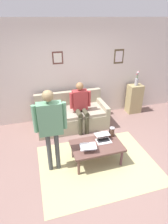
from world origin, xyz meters
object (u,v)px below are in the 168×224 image
object	(u,v)px
couch	(71,116)
laptop_center	(103,139)
coffee_table	(97,147)
side_shelf	(134,99)
person_standing	(50,123)
french_press	(112,132)
flower_vase	(137,81)
laptop_left	(88,147)
person_seated	(81,104)

from	to	relation	value
couch	laptop_center	bearing A→B (deg)	103.94
coffee_table	side_shelf	distance (m)	2.60
coffee_table	side_shelf	bearing A→B (deg)	-136.12
person_standing	couch	bearing A→B (deg)	-114.69
coffee_table	laptop_center	size ratio (longest dim) A/B	3.36
french_press	side_shelf	distance (m)	2.17
coffee_table	flower_vase	size ratio (longest dim) A/B	2.34
laptop_left	person_seated	world-z (taller)	person_seated
couch	person_standing	xyz separation A→B (m)	(0.69, 1.51, 0.77)
flower_vase	person_seated	size ratio (longest dim) A/B	0.34
couch	person_seated	xyz separation A→B (m)	(-0.20, 0.23, 0.42)
laptop_left	french_press	distance (m)	0.68
coffee_table	side_shelf	xyz separation A→B (m)	(-1.88, -1.80, 0.07)
laptop_center	person_seated	distance (m)	1.24
laptop_center	person_standing	xyz separation A→B (m)	(1.05, 0.08, 0.61)
flower_vase	person_seated	distance (m)	1.93
laptop_left	french_press	size ratio (longest dim) A/B	1.55
side_shelf	person_standing	bearing A→B (deg)	32.82
person_standing	person_seated	xyz separation A→B (m)	(-0.90, -1.28, -0.34)
laptop_left	person_standing	bearing A→B (deg)	-7.78
couch	laptop_center	size ratio (longest dim) A/B	6.09
laptop_center	french_press	distance (m)	0.26
laptop_center	flower_vase	distance (m)	2.46
coffee_table	flower_vase	world-z (taller)	flower_vase
french_press	person_seated	distance (m)	1.19
coffee_table	laptop_left	xyz separation A→B (m)	(0.21, 0.06, 0.09)
person_seated	laptop_center	bearing A→B (deg)	97.13
coffee_table	person_standing	xyz separation A→B (m)	(0.87, -0.03, 0.70)
laptop_left	french_press	world-z (taller)	french_press
french_press	laptop_left	bearing A→B (deg)	22.93
laptop_left	person_seated	bearing A→B (deg)	-99.73
laptop_left	french_press	bearing A→B (deg)	-157.07
side_shelf	person_standing	distance (m)	3.33
laptop_left	french_press	xyz separation A→B (m)	(-0.62, -0.26, 0.06)
flower_vase	person_standing	size ratio (longest dim) A/B	0.26
french_press	person_standing	xyz separation A→B (m)	(1.28, 0.17, 0.55)
couch	coffee_table	size ratio (longest dim) A/B	1.81
flower_vase	side_shelf	bearing A→B (deg)	-112.91
laptop_left	person_standing	size ratio (longest dim) A/B	0.22
laptop_center	person_standing	distance (m)	1.21
couch	person_seated	world-z (taller)	person_seated
laptop_left	person_seated	size ratio (longest dim) A/B	0.29
person_standing	flower_vase	bearing A→B (deg)	-147.20
laptop_center	person_seated	size ratio (longest dim) A/B	0.24
person_standing	french_press	bearing A→B (deg)	-172.34
side_shelf	person_standing	size ratio (longest dim) A/B	0.53
couch	coffee_table	world-z (taller)	couch
laptop_center	side_shelf	distance (m)	2.40
flower_vase	laptop_left	bearing A→B (deg)	41.75
laptop_left	person_seated	xyz separation A→B (m)	(-0.23, -1.37, 0.26)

